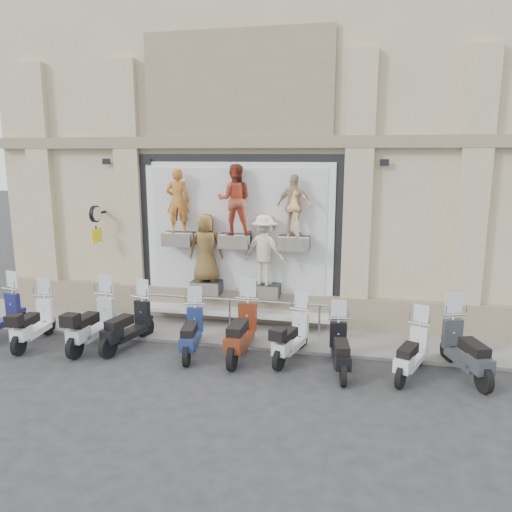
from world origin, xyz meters
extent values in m
plane|color=#2A2A2C|center=(0.00, 0.00, 0.00)|extent=(90.00, 90.00, 0.00)
cube|color=gray|center=(0.00, 2.10, 0.04)|extent=(16.00, 2.20, 0.08)
cube|color=black|center=(0.00, 2.96, 2.40)|extent=(5.60, 0.10, 4.30)
cube|color=white|center=(0.00, 2.90, 2.40)|extent=(5.10, 0.06, 3.90)
cube|color=white|center=(0.00, 2.86, 2.40)|extent=(4.70, 0.04, 3.60)
cube|color=white|center=(0.00, 2.55, 0.42)|extent=(5.10, 0.75, 0.10)
cube|color=#28282B|center=(-1.55, 2.59, 2.33)|extent=(0.80, 0.50, 0.35)
imported|color=orange|center=(-1.55, 2.59, 3.34)|extent=(0.69, 0.53, 1.68)
cube|color=#28282B|center=(0.00, 2.59, 2.33)|extent=(0.80, 0.50, 0.35)
imported|color=brown|center=(0.00, 2.59, 3.40)|extent=(0.99, 0.84, 1.80)
cube|color=#28282B|center=(1.55, 2.59, 2.33)|extent=(0.80, 0.50, 0.35)
imported|color=#D9B687|center=(1.55, 2.59, 3.28)|extent=(0.98, 0.59, 1.56)
cube|color=#28282B|center=(-0.80, 2.59, 1.02)|extent=(0.80, 0.50, 0.35)
imported|color=brown|center=(-0.80, 2.59, 2.11)|extent=(1.01, 0.79, 1.83)
cube|color=#28282B|center=(0.80, 2.59, 1.02)|extent=(0.80, 0.50, 0.35)
imported|color=beige|center=(0.80, 2.59, 2.12)|extent=(1.33, 0.98, 1.85)
cube|color=black|center=(-3.90, 2.72, 2.95)|extent=(0.06, 0.56, 0.06)
cylinder|color=black|center=(-3.90, 2.45, 2.95)|extent=(0.10, 0.46, 0.46)
cube|color=yellow|center=(-3.90, 2.45, 2.35)|extent=(0.04, 0.50, 0.38)
camera|label=1|loc=(3.28, -9.83, 4.56)|focal=35.00mm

